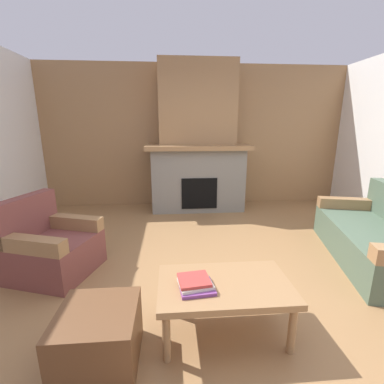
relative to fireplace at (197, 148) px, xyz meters
The scene contains 8 objects.
ground 2.87m from the fireplace, 90.00° to the right, with size 9.00×9.00×0.00m, color olive.
wall_back_wood_panel 0.42m from the fireplace, 90.00° to the left, with size 6.00×0.12×2.70m, color #997047.
fireplace is the anchor object (origin of this frame).
couch 3.13m from the fireplace, 49.94° to the right, with size 1.25×1.95×0.85m.
armchair 3.01m from the fireplace, 129.15° to the right, with size 0.95×0.95×0.85m.
coffee_table 3.34m from the fireplace, 91.99° to the right, with size 1.00×0.60×0.43m.
ottoman 3.72m from the fireplace, 106.27° to the right, with size 0.52×0.52×0.40m, color brown.
book_stack_near_edge 3.38m from the fireplace, 95.87° to the right, with size 0.28×0.26×0.07m.
Camera 1 is at (-0.50, -2.36, 1.59)m, focal length 24.78 mm.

